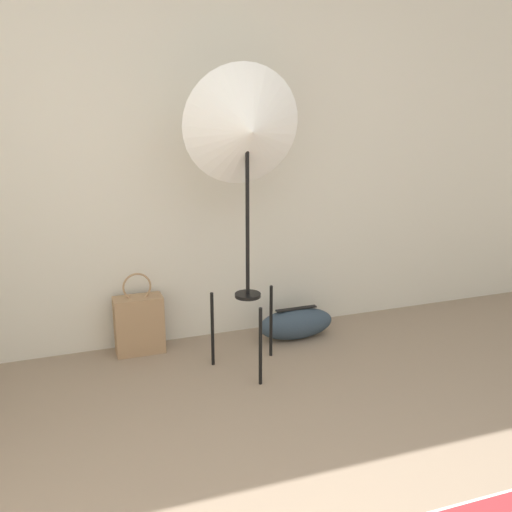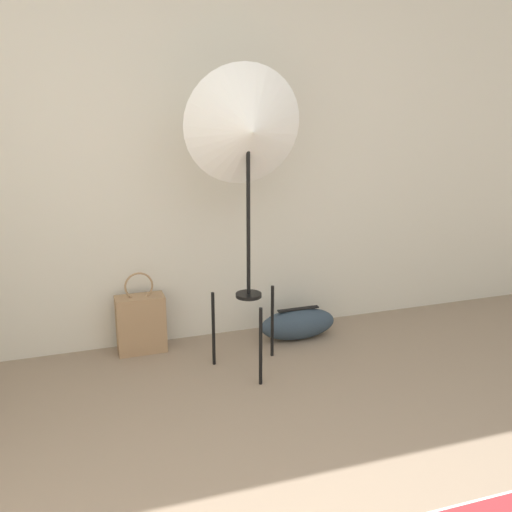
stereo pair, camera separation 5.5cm
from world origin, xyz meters
The scene contains 4 objects.
wall_back centered at (0.00, 2.49, 1.30)m, with size 8.00×0.05×2.60m.
photo_umbrella centered at (0.17, 1.92, 1.39)m, with size 0.67×0.37×1.75m.
tote_bag centered at (-0.40, 2.35, 0.19)m, with size 0.30×0.14×0.52m.
duffel_bag centered at (0.61, 2.22, 0.10)m, with size 0.51×0.21×0.21m.
Camera 1 is at (-0.88, -1.16, 1.64)m, focal length 42.00 mm.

